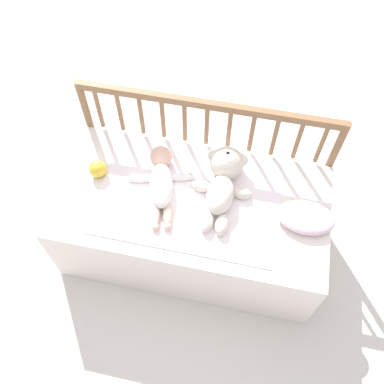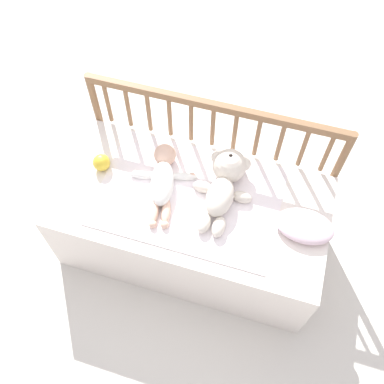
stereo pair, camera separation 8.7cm
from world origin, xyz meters
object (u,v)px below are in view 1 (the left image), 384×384
at_px(teddy_bear, 223,179).
at_px(baby, 161,181).
at_px(toy_ball, 98,169).
at_px(small_pillow, 306,217).

xyz_separation_m(teddy_bear, baby, (-0.27, -0.05, -0.02)).
distance_m(toy_ball, small_pillow, 0.96).
distance_m(baby, small_pillow, 0.66).
bearing_deg(small_pillow, baby, 175.93).
distance_m(baby, toy_ball, 0.30).
relative_size(toy_ball, small_pillow, 0.32).
xyz_separation_m(teddy_bear, small_pillow, (0.38, -0.10, -0.04)).
bearing_deg(teddy_bear, toy_ball, -175.06).
bearing_deg(baby, small_pillow, -4.07).
bearing_deg(teddy_bear, baby, -169.24).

